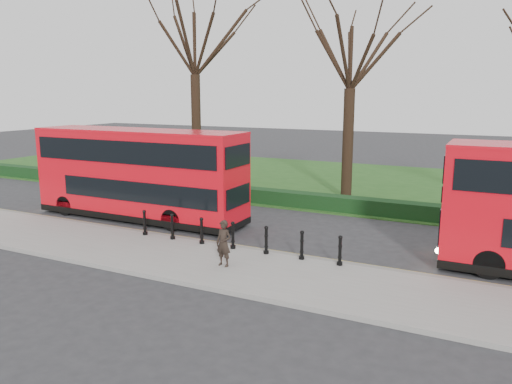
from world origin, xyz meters
The scene contains 12 objects.
ground centered at (0.00, 0.00, 0.00)m, with size 120.00×120.00×0.00m, color #28282B.
pavement centered at (0.00, -3.00, 0.07)m, with size 60.00×4.00×0.15m, color gray.
kerb centered at (0.00, -1.00, 0.07)m, with size 60.00×0.25×0.16m, color slate.
grass_verge centered at (0.00, 15.00, 0.03)m, with size 60.00×18.00×0.06m, color #1F4918.
hedge centered at (0.00, 6.80, 0.40)m, with size 60.00×0.90×0.80m, color black.
yellow_line_outer centered at (0.00, -0.70, 0.01)m, with size 60.00×0.10×0.01m, color yellow.
yellow_line_inner centered at (0.00, -0.50, 0.01)m, with size 60.00×0.10×0.01m, color yellow.
tree_left centered at (-8.00, 10.00, 9.32)m, with size 8.20×8.20×12.81m.
tree_mid centered at (2.00, 10.00, 8.13)m, with size 7.16×7.16×11.19m.
bollard_row centered at (0.94, -1.35, 0.65)m, with size 8.47×0.15×1.00m.
bus_lead centered at (-5.52, 1.16, 2.14)m, with size 10.67×2.45×4.25m.
pedestrian centered at (1.60, -3.16, 0.94)m, with size 0.58×0.38×1.59m, color black.
Camera 1 is at (9.75, -17.15, 5.94)m, focal length 35.00 mm.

